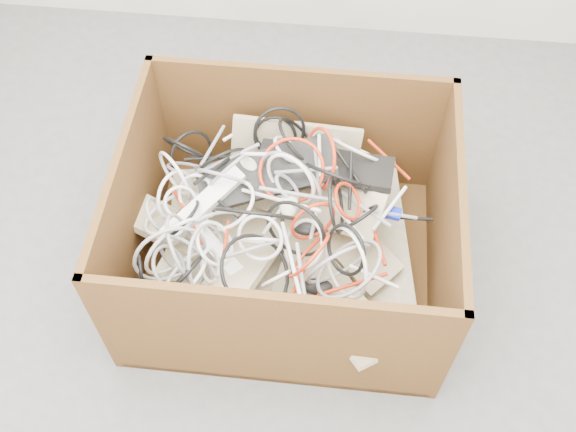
# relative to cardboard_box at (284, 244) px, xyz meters

# --- Properties ---
(ground) EXTENTS (3.00, 3.00, 0.00)m
(ground) POSITION_rel_cardboard_box_xyz_m (-0.09, -0.15, -0.15)
(ground) COLOR #4E4E50
(ground) RESTS_ON ground
(room_shell) EXTENTS (3.04, 3.04, 2.50)m
(room_shell) POSITION_rel_cardboard_box_xyz_m (-0.09, -0.15, 1.10)
(room_shell) COLOR silver
(room_shell) RESTS_ON ground
(cardboard_box) EXTENTS (1.06, 0.88, 0.57)m
(cardboard_box) POSITION_rel_cardboard_box_xyz_m (0.00, 0.00, 0.00)
(cardboard_box) COLOR #37250D
(cardboard_box) RESTS_ON ground
(keyboard_pile) EXTENTS (0.96, 0.84, 0.39)m
(keyboard_pile) POSITION_rel_cardboard_box_xyz_m (0.01, 0.02, 0.13)
(keyboard_pile) COLOR tan
(keyboard_pile) RESTS_ON cardboard_box
(mice_scatter) EXTENTS (0.57, 0.57, 0.21)m
(mice_scatter) POSITION_rel_cardboard_box_xyz_m (-0.01, -0.03, 0.20)
(mice_scatter) COLOR #BEB999
(mice_scatter) RESTS_ON keyboard_pile
(power_strip_left) EXTENTS (0.26, 0.27, 0.13)m
(power_strip_left) POSITION_rel_cardboard_box_xyz_m (-0.25, -0.02, 0.22)
(power_strip_left) COLOR white
(power_strip_left) RESTS_ON keyboard_pile
(power_strip_right) EXTENTS (0.24, 0.22, 0.09)m
(power_strip_right) POSITION_rel_cardboard_box_xyz_m (-0.22, -0.13, 0.17)
(power_strip_right) COLOR white
(power_strip_right) RESTS_ON keyboard_pile
(vga_plug) EXTENTS (0.05, 0.05, 0.03)m
(vga_plug) POSITION_rel_cardboard_box_xyz_m (0.35, 0.02, 0.21)
(vga_plug) COLOR #0D1DC6
(vga_plug) RESTS_ON keyboard_pile
(cable_tangle) EXTENTS (0.98, 0.76, 0.40)m
(cable_tangle) POSITION_rel_cardboard_box_xyz_m (-0.08, -0.05, 0.25)
(cable_tangle) COLOR black
(cable_tangle) RESTS_ON keyboard_pile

